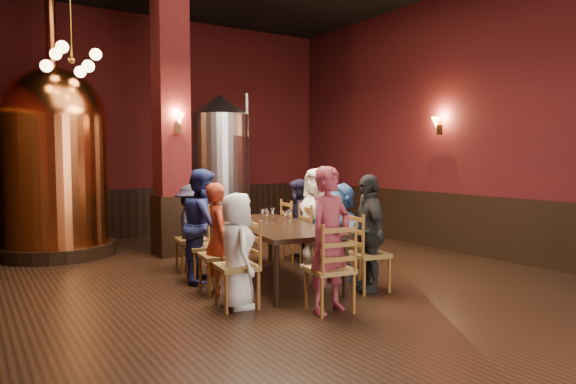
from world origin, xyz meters
TOP-DOWN VIEW (x-y plane):
  - room at (0.00, 0.00)m, footprint 10.00×10.02m
  - wainscot_right at (3.96, 0.00)m, footprint 0.08×9.90m
  - wainscot_back at (0.00, 4.96)m, footprint 7.90×0.08m
  - column at (-0.30, 2.80)m, footprint 0.58×0.58m
  - pendant_cluster at (-1.80, 2.90)m, footprint 0.90×0.90m
  - sconce_wall at (3.90, 0.80)m, footprint 0.20×0.20m
  - sconce_column at (-0.30, 2.50)m, footprint 0.20×0.20m
  - dining_table at (0.22, 0.37)m, footprint 1.31×2.51m
  - chair_0 at (-0.76, -0.51)m, footprint 0.52×0.52m
  - person_0 at (-0.76, -0.51)m, footprint 0.50×0.68m
  - chair_1 at (-0.67, 0.16)m, footprint 0.52×0.52m
  - person_1 at (-0.67, 0.16)m, footprint 0.45×0.56m
  - chair_2 at (-0.58, 0.81)m, footprint 0.52×0.52m
  - person_2 at (-0.58, 0.81)m, footprint 0.66×0.81m
  - chair_3 at (-0.49, 1.48)m, footprint 0.52×0.52m
  - person_3 at (-0.49, 1.48)m, footprint 0.73×0.93m
  - chair_4 at (0.93, -0.73)m, footprint 0.52×0.52m
  - person_4 at (0.93, -0.73)m, footprint 0.63×0.91m
  - chair_5 at (1.02, -0.07)m, footprint 0.52×0.52m
  - person_5 at (1.02, -0.07)m, footprint 0.57×1.25m
  - chair_6 at (1.11, 0.58)m, footprint 0.52×0.52m
  - person_6 at (1.11, 0.58)m, footprint 0.57×0.78m
  - chair_7 at (1.19, 1.25)m, footprint 0.52×0.52m
  - person_7 at (1.19, 1.25)m, footprint 0.52×0.70m
  - chair_8 at (0.01, -1.16)m, footprint 0.52×0.52m
  - person_8 at (0.01, -1.16)m, footprint 0.63×0.47m
  - copper_kettle at (-1.95, 3.77)m, footprint 1.87×1.87m
  - steel_vessel at (1.05, 3.81)m, footprint 1.45×1.45m
  - rose_vase at (0.22, 1.19)m, footprint 0.20×0.20m
  - wine_glass_0 at (0.24, 0.69)m, footprint 0.07×0.07m
  - wine_glass_1 at (0.38, 0.32)m, footprint 0.07×0.07m
  - wine_glass_2 at (0.32, 0.73)m, footprint 0.07×0.07m
  - wine_glass_3 at (0.53, 0.43)m, footprint 0.07×0.07m
  - wine_glass_4 at (0.43, 0.74)m, footprint 0.07×0.07m
  - wine_glass_5 at (0.19, 0.47)m, footprint 0.07×0.07m

SIDE VIEW (x-z plane):
  - chair_0 at x=-0.76m, z-range 0.00..0.92m
  - chair_1 at x=-0.67m, z-range 0.00..0.92m
  - chair_2 at x=-0.58m, z-range 0.00..0.92m
  - chair_3 at x=-0.49m, z-range 0.00..0.92m
  - chair_4 at x=0.93m, z-range 0.00..0.92m
  - chair_5 at x=1.02m, z-range 0.00..0.92m
  - chair_6 at x=1.11m, z-range 0.00..0.92m
  - chair_7 at x=1.19m, z-range 0.00..0.92m
  - chair_8 at x=0.01m, z-range 0.00..0.92m
  - wainscot_right at x=3.96m, z-range 0.00..1.00m
  - wainscot_back at x=0.00m, z-range 0.00..1.00m
  - person_3 at x=-0.49m, z-range 0.00..1.25m
  - person_0 at x=-0.76m, z-range 0.00..1.26m
  - person_7 at x=1.19m, z-range 0.00..1.30m
  - person_5 at x=1.02m, z-range 0.00..1.30m
  - person_1 at x=-0.67m, z-range 0.00..1.34m
  - dining_table at x=0.22m, z-range 0.31..1.06m
  - person_4 at x=0.93m, z-range 0.00..1.43m
  - person_6 at x=1.11m, z-range 0.00..1.48m
  - person_2 at x=-0.58m, z-range 0.00..1.49m
  - person_8 at x=0.01m, z-range 0.00..1.55m
  - wine_glass_0 at x=0.24m, z-range 0.75..0.92m
  - wine_glass_1 at x=0.38m, z-range 0.75..0.92m
  - wine_glass_2 at x=0.32m, z-range 0.75..0.92m
  - wine_glass_3 at x=0.53m, z-range 0.75..0.92m
  - wine_glass_4 at x=0.43m, z-range 0.75..0.92m
  - wine_glass_5 at x=0.19m, z-range 0.75..0.92m
  - rose_vase at x=0.22m, z-range 0.80..1.15m
  - steel_vessel at x=1.05m, z-range 0.00..2.86m
  - copper_kettle at x=-1.95m, z-range -0.60..3.80m
  - sconce_wall at x=3.90m, z-range 2.02..2.38m
  - sconce_column at x=-0.30m, z-range 2.02..2.38m
  - room at x=0.00m, z-range 0.00..4.50m
  - column at x=-0.30m, z-range 0.00..4.50m
  - pendant_cluster at x=-1.80m, z-range 2.25..3.95m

